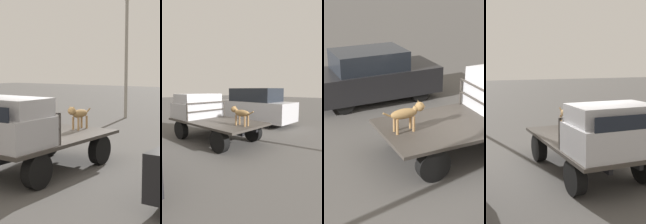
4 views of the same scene
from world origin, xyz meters
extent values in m
plane|color=#514F4C|center=(0.00, 0.00, 0.00)|extent=(80.00, 80.00, 0.00)
cylinder|color=black|center=(1.25, 0.87, 0.38)|extent=(0.76, 0.24, 0.76)
cylinder|color=black|center=(1.25, -0.87, 0.38)|extent=(0.76, 0.24, 0.76)
cylinder|color=black|center=(-1.25, 0.87, 0.38)|extent=(0.76, 0.24, 0.76)
cylinder|color=black|center=(-1.25, -0.87, 0.38)|extent=(0.76, 0.24, 0.76)
cube|color=black|center=(0.00, 0.36, 0.65)|extent=(3.70, 0.10, 0.18)
cube|color=black|center=(0.00, -0.36, 0.65)|extent=(3.70, 0.10, 0.18)
cube|color=#3D3833|center=(0.00, 0.00, 0.78)|extent=(4.02, 2.06, 0.08)
cube|color=#B7B7BC|center=(1.30, 0.00, 1.15)|extent=(1.32, 1.94, 0.65)
cube|color=#B7B7BC|center=(1.20, 0.00, 1.68)|extent=(1.13, 1.79, 0.40)
cube|color=black|center=(1.95, 0.00, 1.62)|extent=(0.02, 1.59, 0.30)
cube|color=#3D3833|center=(0.56, 0.95, 1.18)|extent=(0.04, 0.04, 0.72)
cube|color=#3D3833|center=(0.56, -0.95, 1.18)|extent=(0.04, 0.04, 0.72)
cube|color=#3D3833|center=(0.56, 0.00, 1.52)|extent=(0.04, 1.90, 0.04)
cube|color=#3D3833|center=(0.56, 0.00, 1.18)|extent=(0.04, 1.90, 0.04)
cylinder|color=#9E7547|center=(-1.30, 0.15, 1.00)|extent=(0.06, 0.06, 0.36)
cylinder|color=#9E7547|center=(-1.30, -0.03, 1.00)|extent=(0.06, 0.06, 0.36)
cylinder|color=#9E7547|center=(-1.71, 0.15, 1.00)|extent=(0.06, 0.06, 0.36)
cylinder|color=#9E7547|center=(-1.71, -0.03, 1.00)|extent=(0.06, 0.06, 0.36)
ellipsoid|color=olive|center=(-1.51, 0.06, 1.26)|extent=(0.65, 0.24, 0.24)
sphere|color=#9E7547|center=(-1.33, 0.06, 1.22)|extent=(0.11, 0.11, 0.11)
cylinder|color=olive|center=(-1.23, 0.06, 1.32)|extent=(0.17, 0.13, 0.16)
sphere|color=olive|center=(-1.11, 0.06, 1.37)|extent=(0.22, 0.22, 0.22)
cone|color=#9E7547|center=(-1.02, 0.06, 1.35)|extent=(0.12, 0.12, 0.12)
cone|color=olive|center=(-1.13, 0.12, 1.46)|extent=(0.06, 0.08, 0.10)
cone|color=olive|center=(-1.13, 0.00, 1.46)|extent=(0.06, 0.08, 0.10)
cylinder|color=olive|center=(-1.88, 0.06, 1.28)|extent=(0.28, 0.04, 0.18)
camera|label=1|loc=(6.98, 5.91, 2.52)|focal=60.00mm
camera|label=2|loc=(-5.53, 4.45, 2.07)|focal=28.00mm
camera|label=3|loc=(-4.72, -6.93, 4.58)|focal=60.00mm
camera|label=4|loc=(6.93, -3.42, 2.78)|focal=50.00mm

